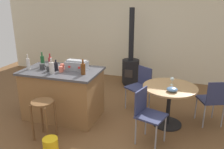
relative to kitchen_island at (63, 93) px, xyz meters
name	(u,v)px	position (x,y,z in m)	size (l,w,h in m)	color
ground_plane	(100,130)	(0.84, -0.28, -0.47)	(8.80, 8.80, 0.00)	brown
back_wall	(137,30)	(0.84, 2.68, 0.88)	(8.00, 0.10, 2.70)	beige
kitchen_island	(63,93)	(0.00, 0.00, 0.00)	(1.42, 0.89, 0.94)	olive
wooden_stool	(43,111)	(0.07, -0.77, 0.01)	(0.35, 0.35, 0.65)	brown
dining_table	(169,96)	(1.95, 0.26, 0.09)	(0.94, 0.94, 0.74)	black
folding_chair_near	(213,99)	(2.68, 0.48, 0.04)	(0.52, 0.52, 0.86)	navy
folding_chair_far	(140,85)	(1.34, 0.76, 0.05)	(0.56, 0.56, 0.87)	navy
folding_chair_left	(147,112)	(1.67, -0.38, 0.05)	(0.50, 0.50, 0.87)	navy
wood_stove	(131,67)	(0.84, 2.05, 0.02)	(0.44, 0.45, 1.97)	black
toolbox	(77,65)	(0.28, 0.09, 0.55)	(0.39, 0.22, 0.19)	gray
bottle_0	(52,68)	(-0.05, -0.24, 0.57)	(0.08, 0.08, 0.28)	#B7B2AD
bottle_1	(56,66)	(-0.07, -0.06, 0.54)	(0.07, 0.07, 0.20)	black
bottle_2	(28,64)	(-0.58, -0.16, 0.58)	(0.06, 0.06, 0.29)	#B7B2AD
bottle_3	(83,69)	(0.49, -0.12, 0.57)	(0.08, 0.08, 0.26)	#603314
bottle_4	(50,62)	(-0.28, 0.09, 0.57)	(0.06, 0.06, 0.26)	maroon
bottle_5	(42,61)	(-0.46, 0.11, 0.57)	(0.07, 0.07, 0.27)	#194C23
cup_0	(49,69)	(-0.17, -0.14, 0.52)	(0.12, 0.08, 0.10)	#383838
cup_1	(42,66)	(-0.37, -0.05, 0.52)	(0.12, 0.09, 0.10)	#383838
cup_2	(62,66)	(-0.02, 0.07, 0.51)	(0.11, 0.08, 0.09)	#DB6651
cup_3	(61,69)	(0.06, -0.11, 0.52)	(0.11, 0.08, 0.10)	#DB6651
wine_glass	(172,79)	(1.97, 0.35, 0.37)	(0.07, 0.07, 0.14)	silver
serving_bowl	(172,89)	(1.99, 0.05, 0.30)	(0.18, 0.18, 0.07)	#4C7099
plastic_bucket	(51,146)	(0.37, -1.10, -0.35)	(0.23, 0.23, 0.24)	yellow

